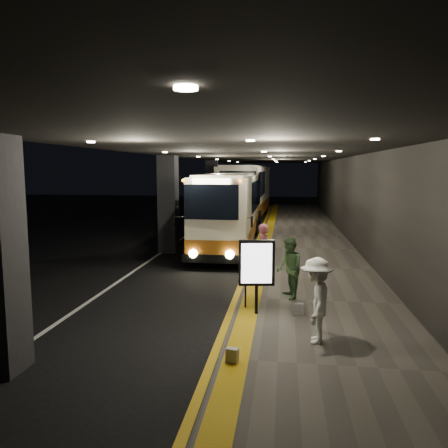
# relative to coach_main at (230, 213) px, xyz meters

# --- Properties ---
(ground) EXTENTS (90.00, 90.00, 0.00)m
(ground) POSITION_rel_coach_main_xyz_m (-1.10, -5.82, -1.66)
(ground) COLOR black
(lane_line_white) EXTENTS (0.12, 50.00, 0.01)m
(lane_line_white) POSITION_rel_coach_main_xyz_m (-2.90, -0.82, -1.66)
(lane_line_white) COLOR silver
(lane_line_white) RESTS_ON ground
(kerb_stripe_yellow) EXTENTS (0.18, 50.00, 0.01)m
(kerb_stripe_yellow) POSITION_rel_coach_main_xyz_m (1.25, -0.82, -1.66)
(kerb_stripe_yellow) COLOR gold
(kerb_stripe_yellow) RESTS_ON ground
(sidewalk) EXTENTS (4.50, 50.00, 0.15)m
(sidewalk) POSITION_rel_coach_main_xyz_m (3.65, -0.82, -1.59)
(sidewalk) COLOR #514C44
(sidewalk) RESTS_ON ground
(tactile_strip) EXTENTS (0.50, 50.00, 0.01)m
(tactile_strip) POSITION_rel_coach_main_xyz_m (1.75, -0.82, -1.51)
(tactile_strip) COLOR gold
(tactile_strip) RESTS_ON sidewalk
(terminal_wall) EXTENTS (0.10, 50.00, 6.00)m
(terminal_wall) POSITION_rel_coach_main_xyz_m (5.90, -0.82, 1.34)
(terminal_wall) COLOR black
(terminal_wall) RESTS_ON ground
(support_columns) EXTENTS (0.80, 24.80, 4.40)m
(support_columns) POSITION_rel_coach_main_xyz_m (-2.60, -1.82, 0.54)
(support_columns) COLOR black
(support_columns) RESTS_ON ground
(canopy) EXTENTS (9.00, 50.00, 0.40)m
(canopy) POSITION_rel_coach_main_xyz_m (1.40, -0.82, 2.94)
(canopy) COLOR black
(canopy) RESTS_ON support_columns
(coach_main) EXTENTS (2.55, 11.17, 3.46)m
(coach_main) POSITION_rel_coach_main_xyz_m (0.00, 0.00, 0.00)
(coach_main) COLOR beige
(coach_main) RESTS_ON ground
(coach_second) EXTENTS (3.01, 12.54, 3.92)m
(coach_second) POSITION_rel_coach_main_xyz_m (-0.23, 11.87, 0.22)
(coach_second) COLOR beige
(coach_second) RESTS_ON ground
(passenger_boarding) EXTENTS (0.55, 0.73, 1.82)m
(passenger_boarding) POSITION_rel_coach_main_xyz_m (1.99, -6.57, -0.60)
(passenger_boarding) COLOR #C15A6B
(passenger_boarding) RESTS_ON sidewalk
(passenger_waiting_green) EXTENTS (0.72, 0.95, 1.74)m
(passenger_waiting_green) POSITION_rel_coach_main_xyz_m (2.79, -8.88, -0.64)
(passenger_waiting_green) COLOR #466C3C
(passenger_waiting_green) RESTS_ON sidewalk
(passenger_waiting_white) EXTENTS (0.66, 1.22, 1.82)m
(passenger_waiting_white) POSITION_rel_coach_main_xyz_m (3.33, -11.99, -0.60)
(passenger_waiting_white) COLOR white
(passenger_waiting_white) RESTS_ON sidewalk
(bag_polka) EXTENTS (0.26, 0.12, 0.31)m
(bag_polka) POSITION_rel_coach_main_xyz_m (3.02, -10.32, -1.36)
(bag_polka) COLOR black
(bag_polka) RESTS_ON sidewalk
(bag_plain) EXTENTS (0.25, 0.18, 0.29)m
(bag_plain) POSITION_rel_coach_main_xyz_m (1.70, -13.23, -1.37)
(bag_plain) COLOR beige
(bag_plain) RESTS_ON sidewalk
(info_sign) EXTENTS (0.90, 0.25, 1.90)m
(info_sign) POSITION_rel_coach_main_xyz_m (1.97, -10.36, -0.23)
(info_sign) COLOR black
(info_sign) RESTS_ON sidewalk
(stanchion_post) EXTENTS (0.05, 0.05, 1.03)m
(stanchion_post) POSITION_rel_coach_main_xyz_m (1.65, -9.90, -1.00)
(stanchion_post) COLOR black
(stanchion_post) RESTS_ON sidewalk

